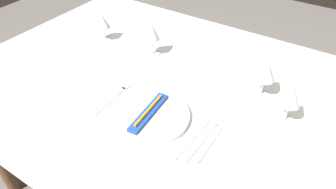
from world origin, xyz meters
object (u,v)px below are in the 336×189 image
dinner_plate (149,116)px  wine_glass_left (266,72)px  spoon_soup (208,132)px  wine_glass_right (291,98)px  toothbrush_package (149,112)px  dinner_knife (193,136)px  wine_glass_far (152,33)px  fork_outer (114,97)px  wine_glass_centre (102,22)px  spoon_dessert (215,136)px

dinner_plate → wine_glass_left: 0.44m
spoon_soup → wine_glass_right: 0.28m
toothbrush_package → wine_glass_right: size_ratio=1.50×
dinner_knife → wine_glass_far: (-0.40, 0.33, 0.10)m
dinner_knife → fork_outer: bearing=178.2°
toothbrush_package → wine_glass_centre: 0.59m
fork_outer → spoon_dessert: spoon_dessert is taller
wine_glass_left → fork_outer: bearing=-144.9°
fork_outer → wine_glass_far: 0.34m
spoon_dessert → wine_glass_left: bearing=80.7°
wine_glass_left → wine_glass_centre: bearing=-179.7°
toothbrush_package → wine_glass_left: (0.27, 0.33, 0.08)m
toothbrush_package → spoon_dessert: 0.23m
dinner_knife → wine_glass_right: 0.33m
wine_glass_left → wine_glass_far: bearing=178.7°
spoon_dessert → wine_glass_centre: wine_glass_centre is taller
spoon_soup → wine_glass_left: size_ratio=1.60×
wine_glass_left → spoon_soup: bearing=-104.1°
wine_glass_centre → wine_glass_left: bearing=0.3°
wine_glass_far → wine_glass_centre: bearing=-176.7°
wine_glass_centre → dinner_knife: bearing=-25.6°
spoon_dessert → wine_glass_far: 0.55m
dinner_knife → wine_glass_centre: (-0.66, 0.32, 0.09)m
dinner_plate → spoon_soup: dinner_plate is taller
dinner_knife → wine_glass_right: wine_glass_right is taller
spoon_dessert → wine_glass_centre: bearing=158.6°
wine_glass_left → toothbrush_package: bearing=-129.8°
wine_glass_left → wine_glass_right: bearing=-38.1°
toothbrush_package → spoon_soup: bearing=12.9°
dinner_plate → wine_glass_centre: 0.59m
spoon_dessert → spoon_soup: bearing=170.6°
fork_outer → wine_glass_right: wine_glass_right is taller
fork_outer → wine_glass_left: (0.44, 0.31, 0.10)m
fork_outer → dinner_knife: same height
toothbrush_package → dinner_knife: toothbrush_package is taller
dinner_plate → wine_glass_left: wine_glass_left is taller
wine_glass_far → dinner_knife: bearing=-40.1°
fork_outer → spoon_dessert: (0.40, 0.03, 0.00)m
spoon_soup → wine_glass_right: (0.19, 0.19, 0.10)m
toothbrush_package → spoon_soup: toothbrush_package is taller
dinner_knife → wine_glass_far: 0.53m
wine_glass_centre → wine_glass_far: size_ratio=0.86×
toothbrush_package → spoon_soup: 0.21m
wine_glass_centre → wine_glass_far: 0.27m
dinner_plate → spoon_soup: (0.20, 0.05, -0.01)m
dinner_knife → wine_glass_far: wine_glass_far is taller
toothbrush_package → spoon_dessert: toothbrush_package is taller
spoon_soup → wine_glass_centre: size_ratio=1.76×
fork_outer → wine_glass_centre: 0.45m
fork_outer → wine_glass_left: 0.55m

